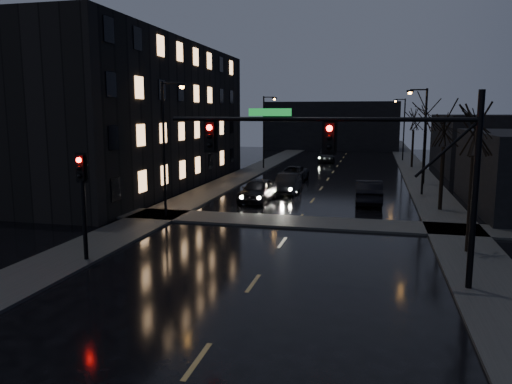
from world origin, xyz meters
The scene contains 21 objects.
sidewalk_left centered at (-8.50, 35.00, 0.06)m, with size 3.00×140.00×0.12m, color #2D2D2B.
sidewalk_right centered at (8.50, 35.00, 0.06)m, with size 3.00×140.00×0.12m, color #2D2D2B.
sidewalk_cross centered at (0.00, 18.50, 0.06)m, with size 40.00×3.00×0.12m, color #2D2D2B.
apartment_block centered at (-16.50, 30.00, 6.00)m, with size 12.00×30.00×12.00m, color black.
commercial_right_far centered at (17.00, 48.00, 3.00)m, with size 12.00×18.00×6.00m, color black.
far_block centered at (-3.00, 78.00, 4.00)m, with size 22.00×10.00×8.00m, color black.
signal_mast centered at (3.85, 9.00, 4.87)m, with size 11.11×0.41×7.00m.
signal_pole_left centered at (-7.50, 8.99, 3.01)m, with size 0.35×0.41×4.53m.
tree_near centered at (8.40, 14.00, 6.22)m, with size 3.52×3.52×8.08m.
tree_mid_a centered at (8.40, 24.00, 5.83)m, with size 3.30×3.30×7.58m.
tree_mid_b centered at (8.40, 36.00, 6.61)m, with size 3.74×3.74×8.59m.
tree_far centered at (8.40, 50.00, 6.06)m, with size 3.43×3.43×7.88m.
streetlight_l_near centered at (-7.58, 18.00, 4.77)m, with size 1.53×0.28×8.00m.
streetlight_l_far centered at (-7.58, 45.00, 4.77)m, with size 1.53×0.28×8.00m.
streetlight_r_mid centered at (7.58, 30.00, 4.77)m, with size 1.53×0.28×8.00m.
streetlight_r_far centered at (7.58, 58.00, 4.77)m, with size 1.53×0.28×8.00m.
oncoming_car_a centered at (-3.73, 24.72, 0.82)m, with size 1.93×4.80×1.64m, color black.
oncoming_car_b centered at (-2.32, 28.89, 0.74)m, with size 1.56×4.48×1.48m, color black.
oncoming_car_c centered at (-3.02, 35.92, 0.68)m, with size 2.27×4.93×1.37m, color black.
oncoming_car_d centered at (-1.80, 55.11, 0.77)m, with size 2.16×5.32×1.54m, color black.
lead_car centered at (3.90, 25.76, 0.83)m, with size 1.75×5.01×1.65m, color black.
Camera 1 is at (4.18, -9.15, 6.24)m, focal length 35.00 mm.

